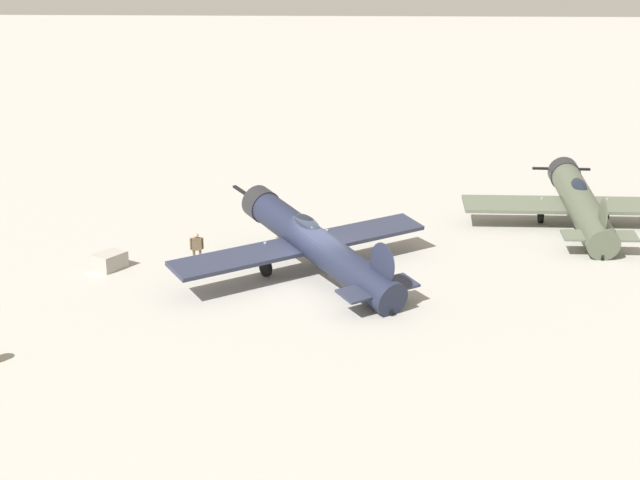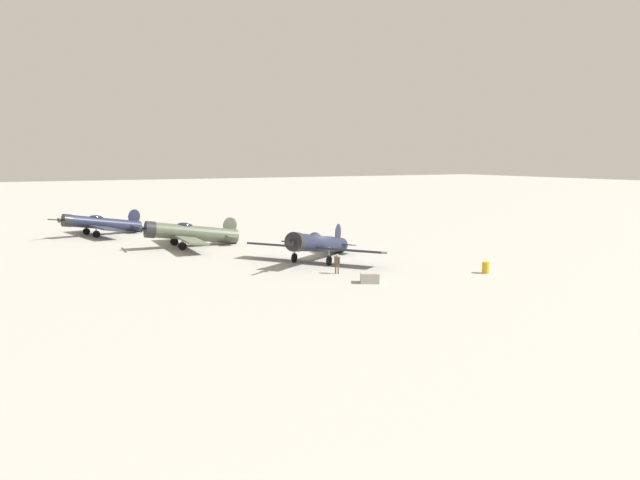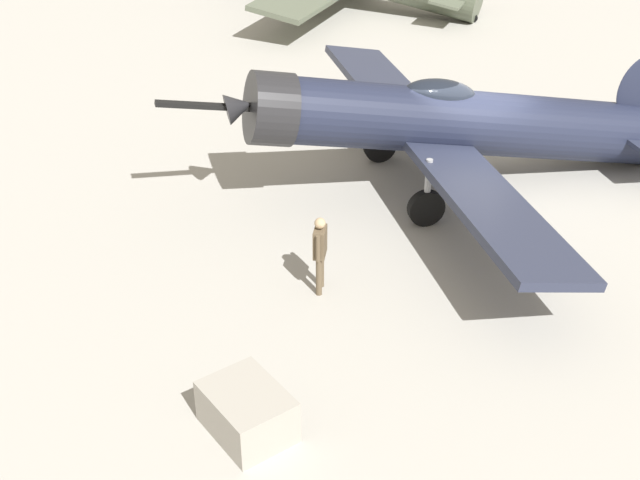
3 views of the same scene
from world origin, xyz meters
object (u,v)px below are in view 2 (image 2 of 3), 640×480
airplane_mid_apron (189,233)px  airplane_foreground (318,244)px  equipment_crate (370,278)px  ground_crew_mechanic (337,262)px  fuel_drum (486,268)px  airplane_far_line (100,224)px

airplane_mid_apron → airplane_foreground: bearing=120.7°
airplane_foreground → equipment_crate: airplane_foreground is taller
ground_crew_mechanic → fuel_drum: size_ratio=1.74×
equipment_crate → fuel_drum: bearing=-98.2°
airplane_foreground → airplane_mid_apron: 15.13m
equipment_crate → fuel_drum: size_ratio=1.87×
airplane_mid_apron → airplane_far_line: (13.14, 6.99, -0.03)m
airplane_far_line → airplane_foreground: bearing=105.0°
airplane_foreground → equipment_crate: size_ratio=6.42×
airplane_mid_apron → airplane_far_line: same height
airplane_foreground → airplane_mid_apron: (12.93, 7.85, -0.13)m
airplane_foreground → airplane_far_line: 30.00m
airplane_foreground → fuel_drum: (-10.46, -9.27, -1.09)m
airplane_foreground → equipment_crate: bearing=48.6°
ground_crew_mechanic → equipment_crate: (-3.81, -0.53, -0.58)m
airplane_mid_apron → ground_crew_mechanic: airplane_mid_apron is taller
equipment_crate → airplane_foreground: bearing=-3.1°
airplane_foreground → airplane_far_line: bearing=-98.7°
equipment_crate → ground_crew_mechanic: bearing=8.0°
airplane_mid_apron → equipment_crate: size_ratio=6.88×
fuel_drum → airplane_mid_apron: bearing=36.2°
airplane_mid_apron → fuel_drum: bearing=125.6°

